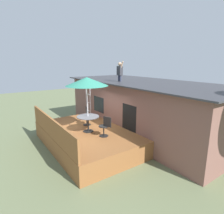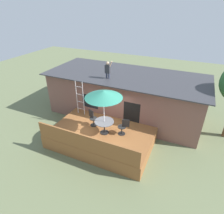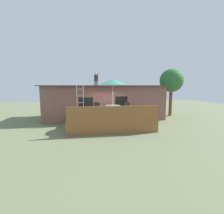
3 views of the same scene
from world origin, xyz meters
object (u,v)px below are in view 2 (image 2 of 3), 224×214
object	(u,v)px
patio_table	(104,124)
patio_chair_left	(93,118)
step_ladder	(80,98)
patio_chair_right	(123,127)
person_figure	(108,69)
patio_umbrella	(104,94)

from	to	relation	value
patio_table	patio_chair_left	xyz separation A→B (m)	(-0.95, 0.41, -0.13)
step_ladder	patio_chair_left	xyz separation A→B (m)	(1.31, -0.80, -0.64)
patio_table	step_ladder	size ratio (longest dim) A/B	0.47
patio_chair_right	patio_table	bearing A→B (deg)	-0.00
patio_table	patio_chair_left	size ratio (longest dim) A/B	1.13
patio_table	step_ladder	distance (m)	2.61
person_figure	patio_chair_left	xyz separation A→B (m)	(0.03, -2.15, -2.28)
patio_table	patio_chair_right	size ratio (longest dim) A/B	1.13
step_ladder	patio_chair_left	distance (m)	1.66
patio_table	person_figure	world-z (taller)	person_figure
patio_chair_left	step_ladder	bearing A→B (deg)	171.88
person_figure	patio_chair_left	bearing A→B (deg)	-89.25
patio_table	person_figure	bearing A→B (deg)	110.87
patio_chair_left	patio_chair_right	distance (m)	1.92
patio_umbrella	step_ladder	bearing A→B (deg)	151.71
patio_umbrella	patio_chair_left	world-z (taller)	patio_umbrella
person_figure	patio_chair_right	bearing A→B (deg)	-49.17
step_ladder	patio_chair_right	distance (m)	3.41
step_ladder	patio_chair_left	bearing A→B (deg)	-31.56
step_ladder	patio_table	bearing A→B (deg)	-28.29
patio_table	person_figure	size ratio (longest dim) A/B	0.94
patio_table	patio_umbrella	bearing A→B (deg)	180.00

